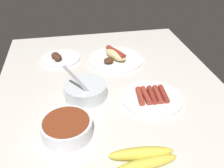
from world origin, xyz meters
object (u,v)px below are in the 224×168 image
object	(u,v)px
bowl_coleslaw	(85,90)
plate_hotdog_assembled	(115,57)
plate_sausages	(152,97)
bowl_chili	(67,127)
plate_grilled_meat	(60,58)
banana_bunch	(143,158)

from	to	relation	value
bowl_coleslaw	plate_hotdog_assembled	distance (cm)	30.28
plate_sausages	plate_hotdog_assembled	distance (cm)	32.51
bowl_chili	plate_sausages	distance (cm)	33.60
plate_sausages	plate_grilled_meat	bearing A→B (deg)	-138.59
plate_grilled_meat	plate_sausages	size ratio (longest dim) A/B	0.81
plate_grilled_meat	plate_sausages	distance (cm)	49.67
plate_hotdog_assembled	banana_bunch	bearing A→B (deg)	-3.78
banana_bunch	plate_sausages	bearing A→B (deg)	157.38
bowl_coleslaw	plate_sausages	distance (cm)	24.55
bowl_coleslaw	banana_bunch	xyz separation A→B (cm)	(33.14, 12.43, -1.24)
plate_grilled_meat	plate_hotdog_assembled	distance (cm)	26.10
bowl_coleslaw	plate_sausages	size ratio (longest dim) A/B	0.70
bowl_coleslaw	bowl_chili	size ratio (longest dim) A/B	1.00
banana_bunch	bowl_chili	bearing A→B (deg)	-126.20
plate_grilled_meat	bowl_chili	world-z (taller)	bowl_chili
banana_bunch	plate_sausages	size ratio (longest dim) A/B	0.83
plate_hotdog_assembled	bowl_chili	bearing A→B (deg)	-28.40
bowl_chili	plate_hotdog_assembled	distance (cm)	50.07
plate_grilled_meat	plate_hotdog_assembled	world-z (taller)	plate_hotdog_assembled
plate_sausages	bowl_coleslaw	bearing A→B (deg)	-104.61
bowl_chili	plate_sausages	world-z (taller)	bowl_chili
bowl_coleslaw	plate_hotdog_assembled	world-z (taller)	bowl_coleslaw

